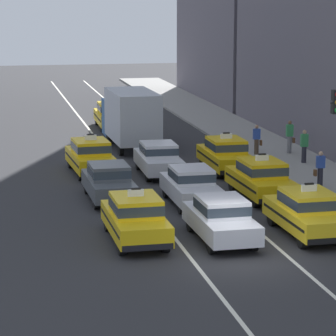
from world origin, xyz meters
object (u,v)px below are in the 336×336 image
taxi_right_second (261,178)px  pedestrian_by_storefront (290,137)px  taxi_left_third (91,156)px  taxi_right_nearest (307,212)px  sedan_left_second (109,181)px  sedan_center_second (191,185)px  taxi_right_third (225,154)px  pedestrian_mid_block (320,169)px  taxi_left_nearest (136,217)px  sedan_center_third (159,158)px  sedan_center_nearest (221,218)px  taxi_center_fifth (111,115)px  box_truck_center_fourth (130,116)px  pedestrian_near_crosswalk (257,140)px  pedestrian_trailing (304,146)px

taxi_right_second → pedestrian_by_storefront: 10.23m
taxi_left_third → taxi_right_nearest: same height
sedan_left_second → sedan_center_second: bearing=-23.9°
taxi_right_third → pedestrian_mid_block: 5.68m
pedestrian_mid_block → taxi_left_nearest: bearing=-145.9°
sedan_center_third → taxi_right_nearest: (3.16, -11.50, 0.03)m
sedan_center_third → taxi_right_third: taxi_right_third is taller
sedan_left_second → sedan_center_third: (3.06, 4.68, 0.00)m
sedan_left_second → taxi_right_third: size_ratio=0.95×
sedan_center_second → pedestrian_mid_block: 6.35m
sedan_center_nearest → taxi_center_fifth: 26.74m
sedan_center_nearest → pedestrian_by_storefront: (7.92, 15.11, 0.18)m
sedan_left_second → taxi_center_fifth: taxi_center_fifth is taller
taxi_right_nearest → pedestrian_mid_block: bearing=65.0°
taxi_right_third → taxi_center_fifth: bearing=103.0°
taxi_left_third → sedan_center_third: bearing=-18.9°
sedan_left_second → sedan_center_second: (3.21, -1.43, 0.00)m
sedan_left_second → taxi_right_second: size_ratio=0.94×
box_truck_center_fourth → sedan_center_nearest: bearing=-89.9°
pedestrian_near_crosswalk → pedestrian_trailing: size_ratio=0.95×
box_truck_center_fourth → taxi_right_nearest: bearing=-80.5°
box_truck_center_fourth → taxi_center_fifth: size_ratio=1.53×
sedan_left_second → taxi_right_second: bearing=-8.3°
taxi_right_nearest → taxi_right_second: 5.89m
sedan_center_second → pedestrian_trailing: pedestrian_trailing is taller
sedan_center_third → box_truck_center_fourth: box_truck_center_fourth is taller
sedan_center_nearest → sedan_center_third: (0.05, 11.56, 0.00)m
taxi_left_nearest → taxi_left_third: size_ratio=0.99×
taxi_left_nearest → sedan_center_nearest: taxi_left_nearest is taller
sedan_left_second → taxi_right_third: taxi_right_third is taller
taxi_right_nearest → box_truck_center_fourth: bearing=99.5°
pedestrian_mid_block → pedestrian_trailing: (1.32, 5.50, 0.04)m
sedan_left_second → box_truck_center_fourth: bearing=76.6°
sedan_center_nearest → taxi_right_second: size_ratio=0.94×
taxi_left_third → taxi_center_fifth: bearing=77.9°
pedestrian_mid_block → pedestrian_by_storefront: (1.52, 8.23, 0.08)m
taxi_right_second → taxi_right_nearest: bearing=-91.5°
sedan_center_nearest → sedan_center_second: bearing=87.8°
taxi_left_nearest → taxi_right_nearest: same height
taxi_left_third → taxi_center_fifth: (3.04, 14.11, 0.00)m
pedestrian_mid_block → box_truck_center_fourth: bearing=117.2°
taxi_left_nearest → taxi_right_third: 12.85m
taxi_right_nearest → sedan_center_second: bearing=119.2°
sedan_center_nearest → taxi_right_third: 12.20m
taxi_left_nearest → taxi_right_third: (6.37, 11.16, 0.00)m
taxi_right_nearest → taxi_center_fifth: bearing=97.0°
sedan_center_second → taxi_right_third: (3.21, 6.26, 0.03)m
pedestrian_near_crosswalk → pedestrian_mid_block: bearing=-87.8°
pedestrian_mid_block → sedan_center_second: bearing=-167.0°
taxi_center_fifth → pedestrian_near_crosswalk: taxi_center_fifth is taller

